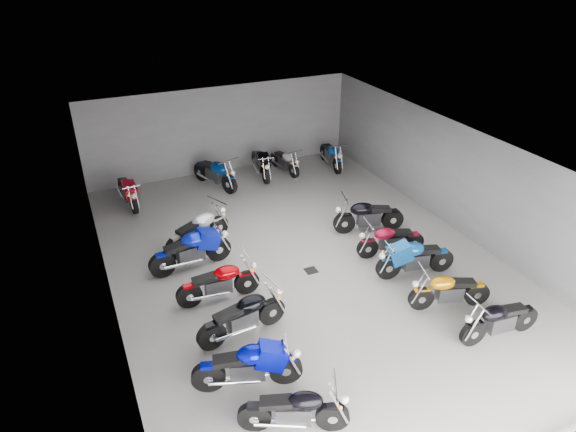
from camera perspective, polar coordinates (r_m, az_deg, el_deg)
name	(u,v)px	position (r m, az deg, el deg)	size (l,w,h in m)	color
ground	(303,261)	(14.15, 1.68, -5.04)	(14.00, 14.00, 0.00)	gray
wall_back	(222,130)	(19.37, -7.39, 9.51)	(10.00, 0.10, 3.20)	slate
wall_left	(104,252)	(12.27, -19.80, -3.78)	(0.10, 14.00, 3.20)	slate
wall_right	(456,177)	(15.96, 18.20, 4.09)	(0.10, 14.00, 3.20)	slate
ceiling	(305,151)	(12.66, 1.88, 7.22)	(10.00, 14.00, 0.04)	#232326
drain_grate	(311,270)	(13.77, 2.58, -6.06)	(0.32, 0.32, 0.01)	black
motorcycle_left_a	(295,410)	(9.66, 0.79, -20.74)	(1.88, 0.95, 0.88)	black
motorcycle_left_b	(249,366)	(10.36, -4.40, -16.26)	(2.12, 0.77, 0.96)	black
motorcycle_left_c	(243,316)	(11.49, -4.99, -11.02)	(2.15, 0.54, 0.95)	black
motorcycle_left_d	(219,282)	(12.58, -7.65, -7.33)	(2.08, 0.42, 0.91)	black
motorcycle_left_e	(192,250)	(13.83, -10.67, -3.75)	(2.27, 0.50, 1.00)	black
motorcycle_left_f	(198,230)	(14.74, -9.93, -1.59)	(2.07, 1.02, 0.97)	black
motorcycle_right_a	(500,320)	(12.30, 22.45, -10.60)	(2.02, 0.43, 0.89)	black
motorcycle_right_b	(449,290)	(12.83, 17.44, -7.87)	(1.95, 0.70, 0.88)	black
motorcycle_right_c	(415,258)	(13.73, 13.89, -4.55)	(2.14, 0.58, 0.95)	black
motorcycle_right_d	(390,240)	(14.46, 11.28, -2.62)	(1.97, 0.52, 0.87)	black
motorcycle_right_e	(368,216)	(15.49, 8.87, 0.03)	(2.13, 0.71, 0.95)	black
motorcycle_back_a	(127,191)	(17.68, -17.41, 2.66)	(0.46, 2.09, 0.92)	black
motorcycle_back_c	(215,173)	(18.30, -8.09, 4.75)	(0.98, 2.14, 0.99)	black
motorcycle_back_d	(261,163)	(19.06, -3.05, 5.91)	(0.49, 2.15, 0.95)	black
motorcycle_back_e	(285,161)	(19.38, -0.34, 6.12)	(0.45, 1.86, 0.82)	black
motorcycle_back_f	(331,155)	(19.91, 4.83, 6.79)	(0.49, 2.06, 0.91)	black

